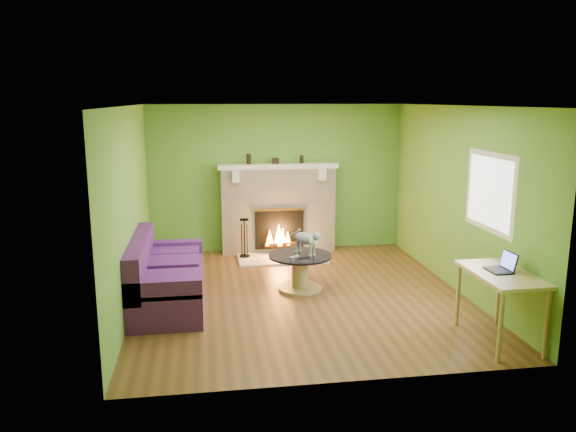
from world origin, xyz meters
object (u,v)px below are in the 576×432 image
coffee_table (300,269)px  desk (502,281)px  sofa (164,278)px  cat (305,241)px

coffee_table → desk: (1.91, -2.07, 0.41)m
sofa → desk: (3.81, -1.77, 0.36)m
sofa → coffee_table: bearing=9.1°
sofa → desk: 4.21m
sofa → coffee_table: size_ratio=2.23×
sofa → coffee_table: sofa is taller
desk → cat: 2.80m
coffee_table → cat: 0.41m
coffee_table → desk: bearing=-47.3°
sofa → coffee_table: (1.90, 0.30, -0.06)m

